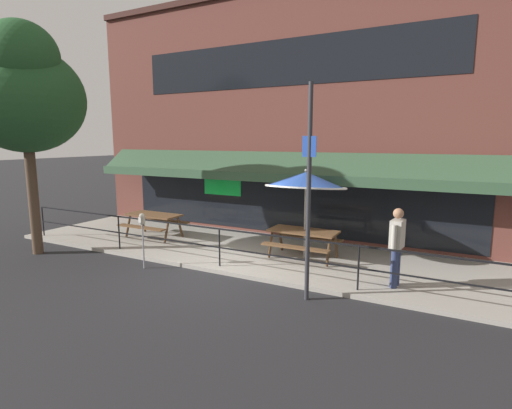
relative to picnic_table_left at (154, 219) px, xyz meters
name	(u,v)px	position (x,y,z in m)	size (l,w,h in m)	color
ground_plane	(213,273)	(3.51, -1.82, -0.71)	(120.00, 120.00, 0.00)	#232326
patio_deck	(252,251)	(3.51, 0.18, -0.66)	(15.00, 4.00, 0.10)	#9E998E
restaurant_building	(285,117)	(3.50, 2.41, 3.24)	(15.00, 1.60, 7.95)	brown
patio_railing	(219,239)	(3.51, -1.52, 0.09)	(13.84, 0.04, 0.97)	black
picnic_table_left	(154,219)	(0.00, 0.00, 0.00)	(1.80, 1.42, 0.76)	brown
picnic_table_centre	(303,236)	(5.11, 0.07, 0.00)	(1.80, 1.42, 0.76)	brown
patio_umbrella_centre	(306,180)	(5.11, 0.18, 1.47)	(2.14, 2.14, 2.40)	#B7B2A8
pedestrian_walking	(397,243)	(7.61, -0.93, 0.35)	(0.28, 0.62, 1.71)	navy
parking_meter_near	(142,224)	(1.74, -2.32, 0.44)	(0.15, 0.16, 1.42)	gray
street_sign_pole	(309,192)	(6.10, -2.27, 1.50)	(0.28, 0.09, 4.30)	#2D2D33
street_tree_curbside	(24,93)	(-1.82, -2.78, 3.76)	(3.33, 3.00, 6.21)	brown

